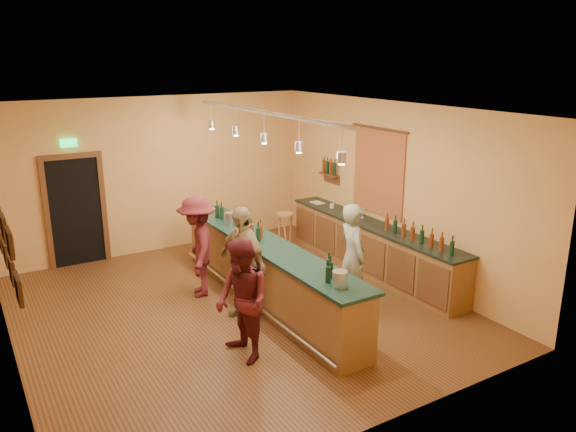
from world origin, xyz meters
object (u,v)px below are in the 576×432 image
tasting_bar (266,268)px  back_counter (372,247)px  customer_a (242,301)px  bartender (353,257)px  bar_stool (285,220)px  customer_b (242,262)px  customer_c (198,247)px

tasting_bar → back_counter: bearing=4.3°
tasting_bar → customer_a: size_ratio=3.02×
bartender → tasting_bar: bearing=62.0°
tasting_bar → bar_stool: bearing=52.6°
customer_b → customer_c: customer_b is taller
bartender → customer_a: size_ratio=1.04×
bar_stool → tasting_bar: bearing=-127.4°
back_counter → bartender: 1.74m
back_counter → customer_b: 3.01m
back_counter → bartender: bearing=-140.5°
tasting_bar → customer_b: (-0.55, -0.25, 0.29)m
bartender → bar_stool: size_ratio=2.29×
customer_b → bar_stool: (2.23, 2.45, -0.27)m
back_counter → customer_c: size_ratio=2.62×
customer_a → customer_c: (0.32, 2.29, 0.02)m
tasting_bar → customer_b: size_ratio=2.86×
back_counter → tasting_bar: tasting_bar is taller
bartender → customer_a: bartender is taller
tasting_bar → bar_stool: tasting_bar is taller
customer_b → tasting_bar: bearing=103.0°
customer_a → customer_c: bearing=170.8°
back_counter → customer_a: (-3.55, -1.60, 0.36)m
bartender → customer_a: bearing=114.6°
customer_a → customer_b: customer_b is taller
tasting_bar → customer_b: customer_b is taller
customer_c → bar_stool: size_ratio=2.28×
customer_a → customer_c: customer_c is taller
tasting_bar → customer_a: 1.84m
back_counter → customer_a: customer_a is taller
customer_c → customer_a: bearing=12.0°
back_counter → customer_b: customer_b is taller
bartender → customer_c: size_ratio=1.01×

